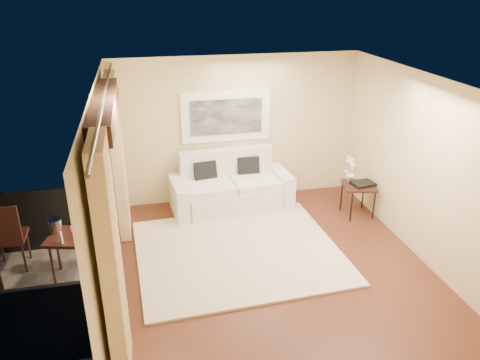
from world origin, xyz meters
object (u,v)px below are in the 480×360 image
object	(u,v)px
side_table	(359,188)
ice_bucket	(55,226)
bistro_table	(70,241)
sofa	(230,188)
orchid	(350,169)
balcony_chair_far	(6,233)

from	to	relation	value
side_table	ice_bucket	xyz separation A→B (m)	(-4.92, -0.79, 0.25)
bistro_table	sofa	bearing A→B (deg)	33.81
bistro_table	ice_bucket	bearing A→B (deg)	143.61
bistro_table	ice_bucket	xyz separation A→B (m)	(-0.18, 0.13, 0.18)
orchid	sofa	bearing A→B (deg)	162.68
sofa	balcony_chair_far	size ratio (longest dim) A/B	2.07
orchid	ice_bucket	size ratio (longest dim) A/B	2.44
ice_bucket	side_table	bearing A→B (deg)	9.11
balcony_chair_far	orchid	bearing A→B (deg)	-173.60
sofa	orchid	world-z (taller)	orchid
orchid	balcony_chair_far	bearing A→B (deg)	-172.21
bistro_table	side_table	bearing A→B (deg)	11.03
orchid	ice_bucket	world-z (taller)	orchid
side_table	bistro_table	size ratio (longest dim) A/B	0.91
orchid	balcony_chair_far	world-z (taller)	balcony_chair_far
bistro_table	balcony_chair_far	distance (m)	0.96
sofa	bistro_table	world-z (taller)	sofa
bistro_table	balcony_chair_far	bearing A→B (deg)	158.89
balcony_chair_far	ice_bucket	xyz separation A→B (m)	(0.71, -0.21, 0.15)
side_table	balcony_chair_far	size ratio (longest dim) A/B	0.59
bistro_table	orchid	bearing A→B (deg)	13.38
balcony_chair_far	ice_bucket	world-z (taller)	balcony_chair_far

